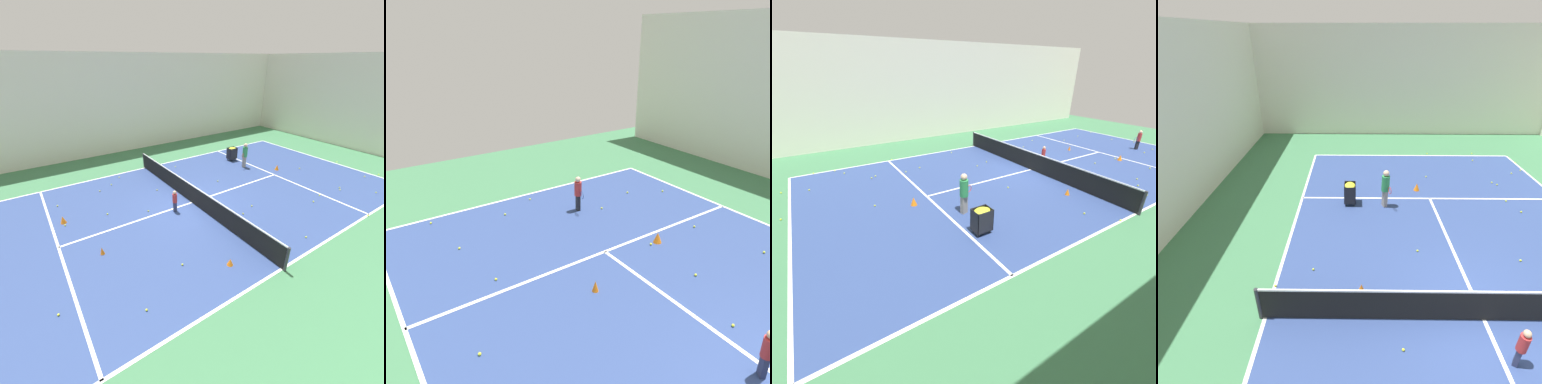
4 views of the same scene
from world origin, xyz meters
TOP-DOWN VIEW (x-y plane):
  - ground_plane at (0.00, 0.00)m, footprint 34.81×34.81m
  - court_playing_area at (0.00, 0.00)m, footprint 11.11×22.54m
  - line_baseline_far at (0.00, 11.27)m, footprint 11.11×0.10m
  - line_sideline_left at (-5.55, 0.00)m, footprint 0.10×22.54m
  - line_sideline_right at (5.55, 0.00)m, footprint 0.10×22.54m
  - line_service_near at (0.00, -6.20)m, footprint 11.11×0.10m
  - line_service_far at (0.00, 6.20)m, footprint 11.11×0.10m
  - line_centre_service at (0.00, 0.00)m, footprint 0.10×12.40m
  - hall_enclosure_left at (-9.77, 0.00)m, footprint 0.15×31.11m
  - hall_enclosure_far at (0.00, 15.48)m, footprint 19.38×0.15m
  - tennis_net at (0.00, 0.00)m, footprint 11.41×0.10m
  - coach_at_net at (-2.03, 5.55)m, footprint 0.40×0.65m
  - child_midcourt at (0.24, -1.13)m, footprint 0.30×0.30m
  - ball_cart at (-3.47, 5.75)m, footprint 0.47×0.61m
  - training_cone_0 at (-1.66, -5.71)m, footprint 0.26×0.26m
  - training_cone_1 at (4.40, -1.36)m, footprint 0.23×0.23m
  - training_cone_2 at (-3.09, 0.88)m, footprint 0.20×0.20m
  - training_cone_3 at (-0.45, 6.96)m, footprint 0.26×0.26m
  - training_cone_4 at (1.33, -4.90)m, footprint 0.17×0.17m
  - tennis_ball_0 at (5.58, 6.00)m, footprint 0.07×0.07m
  - tennis_ball_1 at (-1.39, -5.70)m, footprint 0.07×0.07m
  - tennis_ball_2 at (3.33, 10.50)m, footprint 0.07×0.07m
  - tennis_ball_3 at (-5.53, 1.04)m, footprint 0.07×0.07m
  - tennis_ball_4 at (3.66, 11.58)m, footprint 0.07×0.07m
  - tennis_ball_6 at (-1.25, -3.89)m, footprint 0.07×0.07m
  - tennis_ball_9 at (3.41, 5.10)m, footprint 0.07×0.07m
  - tennis_ball_10 at (3.45, 7.51)m, footprint 0.07×0.07m
  - tennis_ball_11 at (1.01, 11.53)m, footprint 0.07×0.07m
  - tennis_ball_12 at (4.45, -4.59)m, footprint 0.07×0.07m
  - tennis_ball_13 at (1.98, 2.20)m, footprint 0.07×0.07m
  - tennis_ball_14 at (-0.44, -2.20)m, footprint 0.07×0.07m
  - tennis_ball_15 at (-4.24, -2.72)m, footprint 0.07×0.07m
  - tennis_ball_16 at (-2.16, -0.86)m, footprint 0.07×0.07m
  - tennis_ball_17 at (0.28, 8.34)m, footprint 0.07×0.07m
  - tennis_ball_18 at (3.19, 5.97)m, footprint 0.07×0.07m
  - tennis_ball_19 at (-4.98, -1.99)m, footprint 0.07×0.07m
  - tennis_ball_20 at (-3.36, -5.69)m, footprint 0.07×0.07m
  - tennis_ball_23 at (3.21, -6.71)m, footprint 0.07×0.07m
  - tennis_ball_24 at (3.48, -2.76)m, footprint 0.07×0.07m
  - tennis_ball_27 at (3.30, 7.73)m, footprint 0.07×0.07m
  - tennis_ball_28 at (-3.80, -3.50)m, footprint 0.07×0.07m
  - tennis_ball_29 at (-1.20, 2.64)m, footprint 0.07×0.07m
  - tennis_ball_31 at (4.71, 8.80)m, footprint 0.07×0.07m
  - tennis_ball_32 at (2.25, 1.35)m, footprint 0.07×0.07m
  - tennis_ball_33 at (-4.53, 1.72)m, footprint 0.07×0.07m
  - tennis_ball_36 at (4.96, 2.21)m, footprint 0.07×0.07m

SIDE VIEW (x-z plane):
  - ground_plane at x=0.00m, z-range 0.00..0.00m
  - court_playing_area at x=0.00m, z-range 0.00..0.00m
  - line_baseline_far at x=0.00m, z-range 0.00..0.01m
  - line_sideline_left at x=-5.55m, z-range 0.00..0.01m
  - line_sideline_right at x=5.55m, z-range 0.00..0.01m
  - line_service_near at x=0.00m, z-range 0.00..0.01m
  - line_service_far at x=0.00m, z-range 0.00..0.01m
  - line_centre_service at x=0.00m, z-range 0.00..0.01m
  - tennis_ball_0 at x=5.58m, z-range 0.00..0.07m
  - tennis_ball_1 at x=-1.39m, z-range 0.00..0.07m
  - tennis_ball_2 at x=3.33m, z-range 0.00..0.07m
  - tennis_ball_3 at x=-5.53m, z-range 0.00..0.07m
  - tennis_ball_4 at x=3.66m, z-range 0.00..0.07m
  - tennis_ball_6 at x=-1.25m, z-range 0.00..0.07m
  - tennis_ball_9 at x=3.41m, z-range 0.00..0.07m
  - tennis_ball_10 at x=3.45m, z-range 0.00..0.07m
  - tennis_ball_11 at x=1.01m, z-range 0.00..0.07m
  - tennis_ball_12 at x=4.45m, z-range 0.00..0.07m
  - tennis_ball_13 at x=1.98m, z-range 0.00..0.07m
  - tennis_ball_14 at x=-0.44m, z-range 0.00..0.07m
  - tennis_ball_15 at x=-4.24m, z-range 0.00..0.07m
  - tennis_ball_16 at x=-2.16m, z-range 0.00..0.07m
  - tennis_ball_17 at x=0.28m, z-range 0.00..0.07m
  - tennis_ball_18 at x=3.19m, z-range 0.00..0.07m
  - tennis_ball_19 at x=-4.98m, z-range 0.00..0.07m
  - tennis_ball_20 at x=-3.36m, z-range 0.00..0.07m
  - tennis_ball_23 at x=3.21m, z-range 0.00..0.07m
  - tennis_ball_24 at x=3.48m, z-range 0.00..0.07m
  - tennis_ball_27 at x=3.30m, z-range 0.00..0.07m
  - tennis_ball_28 at x=-3.80m, z-range 0.00..0.07m
  - tennis_ball_29 at x=-1.20m, z-range 0.00..0.07m
  - tennis_ball_31 at x=4.71m, z-range 0.00..0.07m
  - tennis_ball_32 at x=2.25m, z-range 0.00..0.07m
  - tennis_ball_33 at x=-4.53m, z-range 0.00..0.07m
  - tennis_ball_36 at x=4.96m, z-range 0.00..0.07m
  - training_cone_1 at x=4.40m, z-range 0.00..0.26m
  - training_cone_2 at x=-3.09m, z-range 0.00..0.29m
  - training_cone_4 at x=1.33m, z-range 0.00..0.30m
  - training_cone_0 at x=-1.66m, z-range 0.00..0.34m
  - training_cone_3 at x=-0.45m, z-range 0.00..0.35m
  - tennis_net at x=0.00m, z-range 0.02..1.01m
  - child_midcourt at x=0.24m, z-range 0.08..1.17m
  - ball_cart at x=-3.47m, z-range 0.18..1.11m
  - coach_at_net at x=-2.03m, z-range 0.12..1.73m
  - hall_enclosure_far at x=0.00m, z-range 0.00..6.84m
  - hall_enclosure_left at x=-9.77m, z-range 0.00..6.84m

